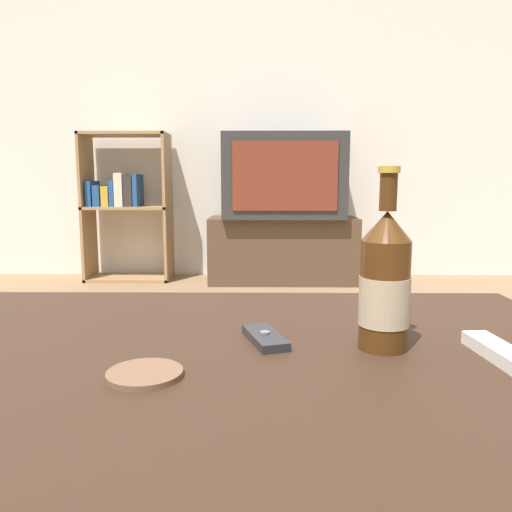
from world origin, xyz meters
The scene contains 9 objects.
back_wall centered at (0.00, 3.02, 1.30)m, with size 8.00×0.05×2.60m.
coffee_table centered at (0.00, 0.00, 0.39)m, with size 1.38×0.84×0.44m.
tv_stand centered at (0.29, 2.74, 0.23)m, with size 1.02×0.41×0.45m.
television centered at (0.29, 2.74, 0.73)m, with size 0.81×0.54×0.56m.
bookshelf centered at (-0.83, 2.81, 0.55)m, with size 0.59×0.30×1.03m.
beer_bottle centered at (0.33, 0.03, 0.54)m, with size 0.08×0.08×0.28m.
cell_phone centered at (0.14, 0.06, 0.45)m, with size 0.08×0.13×0.02m.
remote_control centered at (0.49, -0.02, 0.45)m, with size 0.05×0.16×0.02m.
coaster centered at (-0.02, -0.09, 0.45)m, with size 0.10×0.10×0.01m.
Camera 1 is at (0.14, -0.72, 0.70)m, focal length 35.00 mm.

